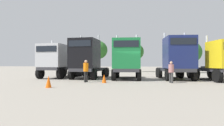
{
  "coord_description": "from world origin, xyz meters",
  "views": [
    {
      "loc": [
        1.95,
        -16.96,
        1.44
      ],
      "look_at": [
        -1.86,
        2.25,
        1.56
      ],
      "focal_mm": 30.62,
      "sensor_mm": 36.0,
      "label": 1
    }
  ],
  "objects_px": {
    "semi_truck_green": "(127,59)",
    "visitor_in_hivis": "(86,69)",
    "semi_truck_yellow": "(222,60)",
    "traffic_cone_far": "(104,78)",
    "semi_truck_silver": "(57,61)",
    "semi_truck_navy": "(177,58)",
    "traffic_cone_mid": "(49,82)",
    "visitor_with_camera": "(171,71)",
    "semi_truck_black": "(87,58)"
  },
  "relations": [
    {
      "from": "semi_truck_black",
      "to": "semi_truck_navy",
      "type": "distance_m",
      "value": 8.55
    },
    {
      "from": "semi_truck_navy",
      "to": "semi_truck_silver",
      "type": "bearing_deg",
      "value": -98.16
    },
    {
      "from": "semi_truck_yellow",
      "to": "traffic_cone_mid",
      "type": "relative_size",
      "value": 8.46
    },
    {
      "from": "semi_truck_green",
      "to": "traffic_cone_mid",
      "type": "xyz_separation_m",
      "value": [
        -4.0,
        -6.91,
        -1.55
      ]
    },
    {
      "from": "semi_truck_silver",
      "to": "semi_truck_black",
      "type": "distance_m",
      "value": 3.45
    },
    {
      "from": "semi_truck_yellow",
      "to": "traffic_cone_far",
      "type": "bearing_deg",
      "value": -85.23
    },
    {
      "from": "semi_truck_silver",
      "to": "traffic_cone_far",
      "type": "xyz_separation_m",
      "value": [
        6.02,
        -3.97,
        -1.48
      ]
    },
    {
      "from": "semi_truck_green",
      "to": "semi_truck_yellow",
      "type": "xyz_separation_m",
      "value": [
        8.1,
        -0.04,
        -0.16
      ]
    },
    {
      "from": "visitor_with_camera",
      "to": "traffic_cone_mid",
      "type": "height_order",
      "value": "visitor_with_camera"
    },
    {
      "from": "semi_truck_silver",
      "to": "semi_truck_black",
      "type": "xyz_separation_m",
      "value": [
        3.41,
        -0.45,
        0.19
      ]
    },
    {
      "from": "semi_truck_silver",
      "to": "semi_truck_navy",
      "type": "height_order",
      "value": "semi_truck_navy"
    },
    {
      "from": "semi_truck_navy",
      "to": "visitor_in_hivis",
      "type": "xyz_separation_m",
      "value": [
        -7.48,
        -3.67,
        -0.99
      ]
    },
    {
      "from": "semi_truck_black",
      "to": "visitor_in_hivis",
      "type": "relative_size",
      "value": 3.45
    },
    {
      "from": "semi_truck_black",
      "to": "traffic_cone_far",
      "type": "bearing_deg",
      "value": 37.94
    },
    {
      "from": "semi_truck_navy",
      "to": "visitor_in_hivis",
      "type": "distance_m",
      "value": 8.39
    },
    {
      "from": "semi_truck_black",
      "to": "visitor_with_camera",
      "type": "relative_size",
      "value": 3.7
    },
    {
      "from": "semi_truck_yellow",
      "to": "visitor_in_hivis",
      "type": "distance_m",
      "value": 11.44
    },
    {
      "from": "semi_truck_silver",
      "to": "traffic_cone_mid",
      "type": "bearing_deg",
      "value": 25.16
    },
    {
      "from": "traffic_cone_far",
      "to": "semi_truck_navy",
      "type": "bearing_deg",
      "value": 33.01
    },
    {
      "from": "semi_truck_yellow",
      "to": "visitor_with_camera",
      "type": "bearing_deg",
      "value": -75.79
    },
    {
      "from": "visitor_with_camera",
      "to": "traffic_cone_far",
      "type": "distance_m",
      "value": 5.2
    },
    {
      "from": "semi_truck_silver",
      "to": "semi_truck_yellow",
      "type": "relative_size",
      "value": 1.03
    },
    {
      "from": "visitor_in_hivis",
      "to": "traffic_cone_far",
      "type": "xyz_separation_m",
      "value": [
        1.55,
        -0.19,
        -0.69
      ]
    },
    {
      "from": "semi_truck_black",
      "to": "visitor_with_camera",
      "type": "xyz_separation_m",
      "value": [
        7.7,
        -2.64,
        -1.05
      ]
    },
    {
      "from": "semi_truck_silver",
      "to": "semi_truck_navy",
      "type": "distance_m",
      "value": 11.96
    },
    {
      "from": "semi_truck_black",
      "to": "traffic_cone_mid",
      "type": "bearing_deg",
      "value": 1.14
    },
    {
      "from": "semi_truck_green",
      "to": "semi_truck_navy",
      "type": "xyz_separation_m",
      "value": [
        4.58,
        0.59,
        0.1
      ]
    },
    {
      "from": "traffic_cone_far",
      "to": "visitor_in_hivis",
      "type": "bearing_deg",
      "value": 173.05
    },
    {
      "from": "semi_truck_yellow",
      "to": "traffic_cone_far",
      "type": "distance_m",
      "value": 10.1
    },
    {
      "from": "visitor_with_camera",
      "to": "traffic_cone_far",
      "type": "relative_size",
      "value": 2.46
    },
    {
      "from": "semi_truck_silver",
      "to": "traffic_cone_mid",
      "type": "distance_m",
      "value": 8.45
    },
    {
      "from": "traffic_cone_mid",
      "to": "semi_truck_silver",
      "type": "bearing_deg",
      "value": 114.0
    },
    {
      "from": "semi_truck_yellow",
      "to": "visitor_with_camera",
      "type": "xyz_separation_m",
      "value": [
        -4.38,
        -2.35,
        -0.8
      ]
    },
    {
      "from": "semi_truck_green",
      "to": "traffic_cone_mid",
      "type": "relative_size",
      "value": 8.58
    },
    {
      "from": "semi_truck_navy",
      "to": "semi_truck_yellow",
      "type": "distance_m",
      "value": 3.59
    },
    {
      "from": "visitor_in_hivis",
      "to": "visitor_with_camera",
      "type": "bearing_deg",
      "value": 18.33
    },
    {
      "from": "semi_truck_silver",
      "to": "semi_truck_green",
      "type": "relative_size",
      "value": 1.02
    },
    {
      "from": "visitor_with_camera",
      "to": "traffic_cone_mid",
      "type": "relative_size",
      "value": 2.23
    },
    {
      "from": "semi_truck_green",
      "to": "visitor_in_hivis",
      "type": "xyz_separation_m",
      "value": [
        -2.91,
        -3.08,
        -0.89
      ]
    },
    {
      "from": "semi_truck_black",
      "to": "visitor_with_camera",
      "type": "height_order",
      "value": "semi_truck_black"
    },
    {
      "from": "semi_truck_green",
      "to": "traffic_cone_mid",
      "type": "distance_m",
      "value": 8.13
    },
    {
      "from": "semi_truck_yellow",
      "to": "visitor_in_hivis",
      "type": "height_order",
      "value": "semi_truck_yellow"
    },
    {
      "from": "semi_truck_black",
      "to": "visitor_in_hivis",
      "type": "bearing_deg",
      "value": 19.1
    },
    {
      "from": "semi_truck_yellow",
      "to": "traffic_cone_far",
      "type": "height_order",
      "value": "semi_truck_yellow"
    },
    {
      "from": "semi_truck_green",
      "to": "visitor_in_hivis",
      "type": "relative_size",
      "value": 3.59
    },
    {
      "from": "semi_truck_navy",
      "to": "visitor_with_camera",
      "type": "relative_size",
      "value": 3.8
    },
    {
      "from": "semi_truck_silver",
      "to": "semi_truck_yellow",
      "type": "distance_m",
      "value": 15.51
    },
    {
      "from": "semi_truck_green",
      "to": "visitor_with_camera",
      "type": "bearing_deg",
      "value": 51.77
    },
    {
      "from": "visitor_with_camera",
      "to": "visitor_in_hivis",
      "type": "bearing_deg",
      "value": 161.57
    },
    {
      "from": "semi_truck_black",
      "to": "visitor_in_hivis",
      "type": "xyz_separation_m",
      "value": [
        1.07,
        -3.33,
        -0.97
      ]
    }
  ]
}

